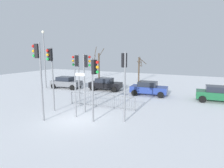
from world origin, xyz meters
name	(u,v)px	position (x,y,z in m)	size (l,w,h in m)	color
ground_plane	(77,120)	(0.00, 0.00, 0.00)	(60.00, 60.00, 0.00)	white
traffic_light_foreground_right	(86,70)	(-0.40, 1.78, 3.24)	(0.49, 0.44, 4.43)	slate
traffic_light_mid_left	(38,64)	(-2.03, -1.17, 3.76)	(0.55, 0.37, 5.15)	slate
traffic_light_mid_right	(94,76)	(1.32, 0.15, 3.06)	(0.57, 0.35, 4.17)	slate
traffic_light_rear_right	(77,68)	(-1.88, 2.62, 3.22)	(0.47, 0.47, 4.39)	slate
traffic_light_foreground_left	(51,65)	(-2.79, 0.67, 3.58)	(0.32, 0.57, 4.90)	slate
traffic_light_rear_left	(124,71)	(2.94, 1.16, 3.35)	(0.46, 0.47, 4.58)	slate
direction_sign_post	(76,91)	(-0.33, 0.41, 1.89)	(0.79, 0.15, 3.39)	slate
pedestrian_guard_railing	(101,101)	(-0.01, 3.31, 0.55)	(5.85, 0.55, 1.07)	slate
car_blue_trailing	(149,88)	(2.31, 9.43, 0.77)	(3.92, 2.17, 1.47)	navy
car_grey_mid	(66,82)	(-8.19, 8.68, 0.77)	(3.98, 2.31, 1.47)	slate
car_green_far	(218,94)	(8.81, 9.57, 0.77)	(3.89, 2.10, 1.47)	#195933
car_black_near	(105,84)	(-3.10, 9.78, 0.77)	(3.98, 2.32, 1.47)	black
street_lamp	(44,54)	(-10.82, 7.84, 4.37)	(0.36, 0.36, 7.20)	slate
bare_tree_left	(99,64)	(-9.67, 19.44, 2.49)	(1.97, 1.97, 5.54)	#473828
bare_tree_centre	(139,69)	(-1.66, 18.19, 2.04)	(1.33, 1.41, 3.90)	#473828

